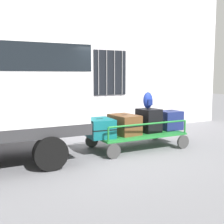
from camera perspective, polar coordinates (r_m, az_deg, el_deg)
The scene contains 9 objects.
ground_plane at distance 7.42m, azimuth 1.46°, elevation -7.89°, with size 40.00×40.00×0.00m, color slate.
building_wall at distance 9.84m, azimuth -6.91°, elevation 10.43°, with size 12.00×0.38×5.00m.
luggage_cart at distance 7.88m, azimuth 4.84°, elevation -4.45°, with size 2.43×1.30×0.40m.
cart_railing at distance 7.82m, azimuth 4.87°, elevation -1.94°, with size 2.32×1.16×0.35m.
suitcase_left_bottom at distance 7.29m, azimuth -2.37°, elevation -3.08°, with size 0.65×0.79×0.46m.
suitcase_midleft_bottom at distance 7.67m, azimuth 2.40°, elevation -2.40°, with size 0.65×0.87×0.51m.
suitcase_center_bottom at distance 8.02m, azimuth 7.06°, elevation -1.60°, with size 0.55×0.63×0.62m.
suitcase_midright_bottom at distance 8.48m, azimuth 11.04°, elevation -1.54°, with size 0.58×0.56×0.53m.
backpack at distance 7.98m, azimuth 6.93°, elevation 2.21°, with size 0.27×0.22×0.44m.
Camera 1 is at (-3.49, -6.26, 1.93)m, focal length 47.54 mm.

